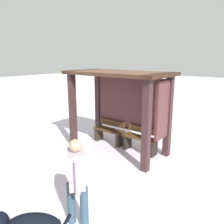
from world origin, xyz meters
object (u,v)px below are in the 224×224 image
(bus_shelter, at_px, (124,95))
(person_walking, at_px, (77,177))
(bench_center_inside, at_px, (140,141))
(bench_left_inside, at_px, (109,133))

(bus_shelter, height_order, person_walking, bus_shelter)
(bench_center_inside, relative_size, person_walking, 0.71)
(person_walking, bearing_deg, bench_center_inside, 103.87)
(bus_shelter, height_order, bench_center_inside, bus_shelter)
(bench_left_inside, distance_m, bench_center_inside, 1.23)
(person_walking, bearing_deg, bus_shelter, 112.79)
(bus_shelter, distance_m, person_walking, 3.60)
(bench_left_inside, height_order, person_walking, person_walking)
(bus_shelter, relative_size, person_walking, 1.97)
(bus_shelter, bearing_deg, bench_left_inside, 167.75)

